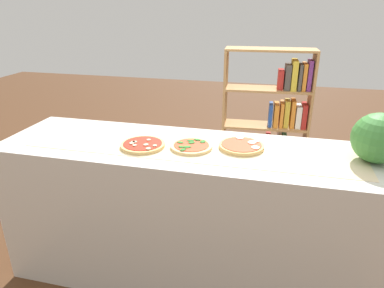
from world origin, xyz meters
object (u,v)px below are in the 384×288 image
(bookshelf, at_px, (276,130))
(pizza_spinach_1, at_px, (191,146))
(pizza_mushroom_0, at_px, (143,145))
(pizza_mozzarella_2, at_px, (242,146))
(watermelon, at_px, (378,138))

(bookshelf, bearing_deg, pizza_spinach_1, -111.26)
(pizza_mushroom_0, bearing_deg, pizza_mozzarella_2, 11.62)
(watermelon, bearing_deg, pizza_mozzarella_2, 178.79)
(pizza_spinach_1, distance_m, bookshelf, 1.34)
(pizza_mushroom_0, height_order, watermelon, watermelon)
(pizza_spinach_1, xyz_separation_m, pizza_mozzarella_2, (0.28, 0.07, 0.00))
(watermelon, relative_size, bookshelf, 0.20)
(pizza_mozzarella_2, distance_m, watermelon, 0.69)
(pizza_spinach_1, relative_size, bookshelf, 0.18)
(pizza_mushroom_0, bearing_deg, watermelon, 4.57)
(watermelon, bearing_deg, pizza_spinach_1, -176.93)
(pizza_mushroom_0, xyz_separation_m, pizza_mozzarella_2, (0.55, 0.11, 0.00))
(pizza_spinach_1, distance_m, pizza_mozzarella_2, 0.28)
(pizza_spinach_1, xyz_separation_m, watermelon, (0.96, 0.05, 0.12))
(pizza_spinach_1, bearing_deg, pizza_mushroom_0, -170.22)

